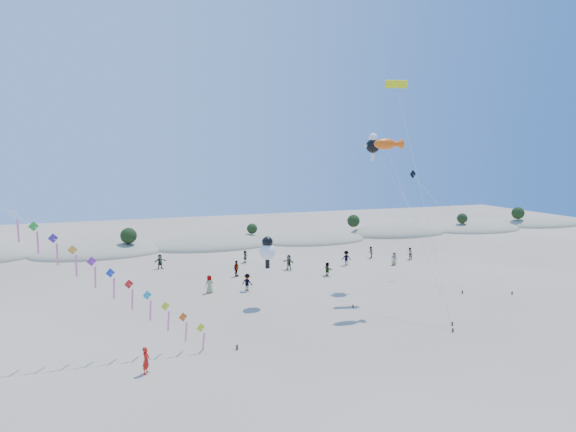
% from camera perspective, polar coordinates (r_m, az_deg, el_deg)
% --- Properties ---
extents(ground, '(160.00, 160.00, 0.00)m').
position_cam_1_polar(ground, '(31.24, 7.47, -18.43)').
color(ground, gray).
rests_on(ground, ground).
extents(dune_ridge, '(145.30, 11.49, 5.57)m').
position_cam_1_polar(dune_ridge, '(72.79, -7.98, -3.38)').
color(dune_ridge, tan).
rests_on(dune_ridge, ground).
extents(kite_train, '(26.97, 6.69, 19.37)m').
position_cam_1_polar(kite_train, '(35.77, -30.44, 0.51)').
color(kite_train, '#3F2D1E').
rests_on(kite_train, ground).
extents(fish_kite, '(3.49, 7.58, 14.94)m').
position_cam_1_polar(fish_kite, '(43.71, 11.81, 8.31)').
color(fish_kite, '#3F2D1E').
rests_on(fish_kite, ground).
extents(cartoon_kite_low, '(7.61, 4.39, 6.25)m').
position_cam_1_polar(cartoon_kite_low, '(43.31, -2.45, -4.00)').
color(cartoon_kite_low, '#3F2D1E').
rests_on(cartoon_kite_low, ground).
extents(cartoon_kite_high, '(7.21, 8.12, 15.73)m').
position_cam_1_polar(cartoon_kite_high, '(51.36, 10.04, 8.32)').
color(cartoon_kite_high, '#3F2D1E').
rests_on(cartoon_kite_high, ground).
extents(parafoil_kite, '(3.86, 13.92, 20.87)m').
position_cam_1_polar(parafoil_kite, '(50.26, 12.80, 14.55)').
color(parafoil_kite, '#3F2D1E').
rests_on(parafoil_kite, ground).
extents(dark_kite, '(4.81, 11.24, 11.82)m').
position_cam_1_polar(dark_kite, '(54.60, 17.37, 1.29)').
color(dark_kite, '#3F2D1E').
rests_on(dark_kite, ground).
extents(flyer_foreground, '(0.63, 0.74, 1.70)m').
position_cam_1_polar(flyer_foreground, '(32.35, -16.47, -16.09)').
color(flyer_foreground, red).
rests_on(flyer_foreground, ground).
extents(beachgoers, '(32.17, 13.73, 1.82)m').
position_cam_1_polar(beachgoers, '(56.32, -0.22, -5.70)').
color(beachgoers, slate).
rests_on(beachgoers, ground).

